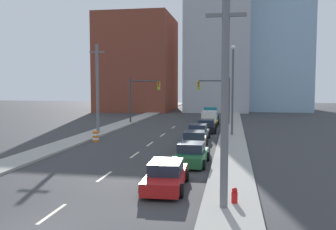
# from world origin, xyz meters

# --- Properties ---
(sidewalk_left) EXTENTS (2.46, 90.04, 0.17)m
(sidewalk_left) POSITION_xyz_m (-7.07, 45.02, 0.08)
(sidewalk_left) COLOR #9E9B93
(sidewalk_left) RESTS_ON ground
(sidewalk_right) EXTENTS (2.46, 90.04, 0.17)m
(sidewalk_right) POSITION_xyz_m (7.07, 45.02, 0.08)
(sidewalk_right) COLOR #9E9B93
(sidewalk_right) RESTS_ON ground
(lane_stripe_at_2m) EXTENTS (0.16, 2.40, 0.01)m
(lane_stripe_at_2m) POSITION_xyz_m (0.00, 2.00, 0.00)
(lane_stripe_at_2m) COLOR beige
(lane_stripe_at_2m) RESTS_ON ground
(lane_stripe_at_8m) EXTENTS (0.16, 2.40, 0.01)m
(lane_stripe_at_8m) POSITION_xyz_m (0.00, 8.22, 0.00)
(lane_stripe_at_8m) COLOR beige
(lane_stripe_at_8m) RESTS_ON ground
(lane_stripe_at_15m) EXTENTS (0.16, 2.40, 0.01)m
(lane_stripe_at_15m) POSITION_xyz_m (0.00, 14.82, 0.00)
(lane_stripe_at_15m) COLOR beige
(lane_stripe_at_15m) RESTS_ON ground
(lane_stripe_at_20m) EXTENTS (0.16, 2.40, 0.01)m
(lane_stripe_at_20m) POSITION_xyz_m (0.00, 19.99, 0.00)
(lane_stripe_at_20m) COLOR beige
(lane_stripe_at_20m) RESTS_ON ground
(lane_stripe_at_26m) EXTENTS (0.16, 2.40, 0.01)m
(lane_stripe_at_26m) POSITION_xyz_m (0.00, 25.93, 0.00)
(lane_stripe_at_26m) COLOR beige
(lane_stripe_at_26m) RESTS_ON ground
(lane_stripe_at_33m) EXTENTS (0.16, 2.40, 0.01)m
(lane_stripe_at_33m) POSITION_xyz_m (0.00, 33.16, 0.00)
(lane_stripe_at_33m) COLOR beige
(lane_stripe_at_33m) RESTS_ON ground
(building_brick_left) EXTENTS (14.00, 16.00, 18.70)m
(building_brick_left) POSITION_xyz_m (-11.92, 62.22, 9.35)
(building_brick_left) COLOR brown
(building_brick_left) RESTS_ON ground
(building_office_center) EXTENTS (12.00, 20.00, 29.61)m
(building_office_center) POSITION_xyz_m (3.95, 66.22, 14.80)
(building_office_center) COLOR #A8A8AD
(building_office_center) RESTS_ON ground
(building_glass_right) EXTENTS (13.00, 20.00, 30.80)m
(building_glass_right) POSITION_xyz_m (15.33, 70.22, 15.40)
(building_glass_right) COLOR #8CADC6
(building_glass_right) RESTS_ON ground
(traffic_signal_left) EXTENTS (4.17, 0.35, 6.07)m
(traffic_signal_left) POSITION_xyz_m (-5.21, 36.59, 3.93)
(traffic_signal_left) COLOR #38383D
(traffic_signal_left) RESTS_ON ground
(traffic_signal_right) EXTENTS (4.17, 0.35, 6.07)m
(traffic_signal_right) POSITION_xyz_m (5.41, 36.59, 3.93)
(traffic_signal_right) COLOR #38383D
(traffic_signal_right) RESTS_ON ground
(utility_pole_right_near) EXTENTS (1.60, 0.32, 8.72)m
(utility_pole_right_near) POSITION_xyz_m (6.79, 3.49, 4.48)
(utility_pole_right_near) COLOR slate
(utility_pole_right_near) RESTS_ON ground
(utility_pole_left_mid) EXTENTS (1.60, 0.32, 9.37)m
(utility_pole_left_mid) POSITION_xyz_m (-6.98, 25.91, 4.81)
(utility_pole_left_mid) COLOR slate
(utility_pole_left_mid) RESTS_ON ground
(traffic_barrel) EXTENTS (0.56, 0.56, 0.95)m
(traffic_barrel) POSITION_xyz_m (-5.16, 20.45, 0.47)
(traffic_barrel) COLOR orange
(traffic_barrel) RESTS_ON ground
(street_lamp) EXTENTS (0.44, 0.44, 9.05)m
(street_lamp) POSITION_xyz_m (7.06, 25.95, 5.20)
(street_lamp) COLOR #4C4C51
(street_lamp) RESTS_ON ground
(fire_hydrant) EXTENTS (0.26, 0.26, 0.84)m
(fire_hydrant) POSITION_xyz_m (7.23, 4.13, 0.41)
(fire_hydrant) COLOR red
(fire_hydrant) RESTS_ON ground
(sedan_red) EXTENTS (2.17, 4.77, 1.37)m
(sedan_red) POSITION_xyz_m (3.86, 6.43, 0.63)
(sedan_red) COLOR red
(sedan_red) RESTS_ON ground
(sedan_green) EXTENTS (2.21, 4.32, 1.44)m
(sedan_green) POSITION_xyz_m (4.50, 12.20, 0.65)
(sedan_green) COLOR #1E6033
(sedan_green) RESTS_ON ground
(sedan_tan) EXTENTS (2.34, 4.65, 1.49)m
(sedan_tan) POSITION_xyz_m (4.11, 17.72, 0.68)
(sedan_tan) COLOR tan
(sedan_tan) RESTS_ON ground
(sedan_gray) EXTENTS (2.13, 4.41, 1.47)m
(sedan_gray) POSITION_xyz_m (3.92, 23.13, 0.67)
(sedan_gray) COLOR slate
(sedan_gray) RESTS_ON ground
(sedan_black) EXTENTS (2.28, 4.83, 1.38)m
(sedan_black) POSITION_xyz_m (4.27, 29.21, 0.64)
(sedan_black) COLOR black
(sedan_black) RESTS_ON ground
(box_truck_yellow) EXTENTS (2.28, 5.47, 1.87)m
(box_truck_yellow) POSITION_xyz_m (4.23, 35.06, 0.90)
(box_truck_yellow) COLOR gold
(box_truck_yellow) RESTS_ON ground
(pickup_truck_teal) EXTENTS (2.52, 5.59, 1.91)m
(pickup_truck_teal) POSITION_xyz_m (3.92, 42.24, 0.77)
(pickup_truck_teal) COLOR #196B75
(pickup_truck_teal) RESTS_ON ground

